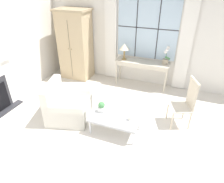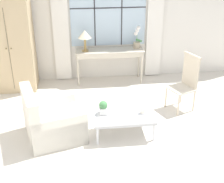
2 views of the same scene
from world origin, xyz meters
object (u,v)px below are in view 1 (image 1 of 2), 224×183
(armchair_upholstered, at_px, (68,107))
(coffee_table, at_px, (115,119))
(pillar_candle, at_px, (131,118))
(console_table, at_px, (142,64))
(armoire, at_px, (76,45))
(table_lamp, at_px, (124,47))
(potted_orchid, at_px, (166,57))
(side_chair_wooden, at_px, (186,101))
(potted_plant_small, at_px, (102,107))

(armchair_upholstered, xyz_separation_m, coffee_table, (1.19, -0.09, 0.05))
(pillar_candle, bearing_deg, console_table, 98.44)
(armoire, relative_size, pillar_candle, 17.18)
(table_lamp, bearing_deg, armchair_upholstered, -106.96)
(armoire, height_order, potted_orchid, armoire)
(armchair_upholstered, bearing_deg, armoire, 113.96)
(armchair_upholstered, bearing_deg, console_table, 61.06)
(console_table, bearing_deg, potted_orchid, 5.99)
(coffee_table, bearing_deg, side_chair_wooden, 31.14)
(armchair_upholstered, xyz_separation_m, side_chair_wooden, (2.50, 0.70, 0.31))
(side_chair_wooden, height_order, coffee_table, side_chair_wooden)
(console_table, distance_m, pillar_candle, 2.25)
(potted_orchid, height_order, coffee_table, potted_orchid)
(table_lamp, xyz_separation_m, coffee_table, (0.55, -2.21, -0.80))
(armchair_upholstered, relative_size, pillar_candle, 9.29)
(table_lamp, bearing_deg, armoire, -177.32)
(potted_plant_small, bearing_deg, table_lamp, 95.65)
(potted_orchid, height_order, potted_plant_small, potted_orchid)
(coffee_table, relative_size, pillar_candle, 8.42)
(console_table, bearing_deg, armoire, -177.28)
(armoire, distance_m, console_table, 2.13)
(armoire, xyz_separation_m, coffee_table, (2.11, -2.14, -0.72))
(armoire, xyz_separation_m, potted_plant_small, (1.77, -2.05, -0.56))
(side_chair_wooden, height_order, potted_plant_small, side_chair_wooden)
(table_lamp, height_order, pillar_candle, table_lamp)
(console_table, xyz_separation_m, table_lamp, (-0.54, -0.03, 0.45))
(potted_orchid, bearing_deg, armchair_upholstered, -129.42)
(side_chair_wooden, distance_m, potted_plant_small, 1.79)
(console_table, bearing_deg, armchair_upholstered, -118.94)
(armoire, relative_size, table_lamp, 4.42)
(console_table, distance_m, table_lamp, 0.71)
(pillar_candle, bearing_deg, potted_orchid, 82.38)
(armoire, distance_m, table_lamp, 1.56)
(potted_orchid, relative_size, potted_plant_small, 2.14)
(coffee_table, height_order, pillar_candle, pillar_candle)
(armchair_upholstered, distance_m, coffee_table, 1.20)
(console_table, relative_size, potted_orchid, 3.00)
(potted_orchid, distance_m, side_chair_wooden, 1.70)
(potted_orchid, relative_size, armchair_upholstered, 0.45)
(armoire, distance_m, potted_orchid, 2.74)
(table_lamp, xyz_separation_m, potted_plant_small, (0.21, -2.12, -0.64))
(console_table, relative_size, pillar_candle, 12.49)
(side_chair_wooden, relative_size, potted_plant_small, 4.62)
(armoire, xyz_separation_m, side_chair_wooden, (3.42, -1.35, -0.45))
(armoire, relative_size, potted_plant_small, 8.82)
(console_table, distance_m, coffee_table, 2.26)
(table_lamp, distance_m, pillar_candle, 2.46)
(armoire, xyz_separation_m, armchair_upholstered, (0.91, -2.05, -0.77))
(potted_plant_small, bearing_deg, armoire, 130.76)
(armoire, bearing_deg, console_table, 2.72)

